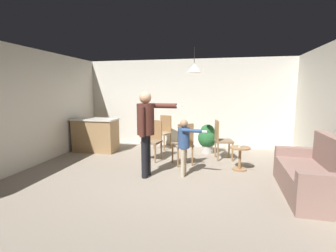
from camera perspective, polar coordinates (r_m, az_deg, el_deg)
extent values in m
plane|color=gray|center=(4.90, -1.18, -12.63)|extent=(7.68, 7.68, 0.00)
cube|color=silver|center=(7.74, 4.26, 5.28)|extent=(6.40, 0.10, 2.70)
cube|color=silver|center=(6.17, -31.58, 3.35)|extent=(0.10, 6.40, 2.70)
cube|color=#8C6B60|center=(4.86, 30.10, -11.14)|extent=(0.89, 1.47, 0.45)
cube|color=#8C6B60|center=(4.83, 34.25, -5.40)|extent=(0.25, 1.45, 0.55)
cube|color=#8C6B60|center=(4.11, 33.39, -13.55)|extent=(0.86, 0.21, 0.63)
cube|color=#8C6B60|center=(5.58, 27.87, -7.59)|extent=(0.86, 0.21, 0.63)
cylinder|color=olive|center=(5.74, 30.90, -10.36)|extent=(0.05, 0.05, 0.06)
cylinder|color=olive|center=(4.13, 28.56, -17.36)|extent=(0.05, 0.05, 0.06)
cylinder|color=olive|center=(5.58, 24.40, -10.42)|extent=(0.05, 0.05, 0.06)
cube|color=#99754C|center=(7.39, -16.46, -2.16)|extent=(1.20, 0.60, 0.91)
cube|color=beige|center=(7.32, -16.61, 1.50)|extent=(1.26, 0.66, 0.04)
cylinder|color=olive|center=(5.62, 16.44, -4.85)|extent=(0.44, 0.44, 0.03)
cylinder|color=olive|center=(5.68, 16.33, -7.41)|extent=(0.06, 0.06, 0.49)
cylinder|color=olive|center=(5.75, 16.24, -9.62)|extent=(0.31, 0.31, 0.03)
cylinder|color=black|center=(5.12, -4.76, -6.61)|extent=(0.13, 0.13, 0.87)
cylinder|color=black|center=(4.95, -5.49, -7.12)|extent=(0.13, 0.13, 0.87)
cylinder|color=#4C261E|center=(4.89, -5.23, 1.59)|extent=(0.35, 0.35, 0.62)
sphere|color=tan|center=(4.86, -5.30, 6.60)|extent=(0.24, 0.24, 0.24)
cylinder|color=#4C261E|center=(4.97, -1.30, 4.73)|extent=(0.59, 0.14, 0.10)
cube|color=white|center=(4.88, 2.32, 4.67)|extent=(0.13, 0.04, 0.04)
cylinder|color=#4C261E|center=(4.71, -6.08, 0.94)|extent=(0.10, 0.10, 0.58)
cylinder|color=tan|center=(5.14, 3.84, -8.15)|extent=(0.09, 0.09, 0.59)
cylinder|color=tan|center=(5.03, 3.46, -8.53)|extent=(0.09, 0.09, 0.59)
cylinder|color=navy|center=(4.96, 3.70, -2.74)|extent=(0.23, 0.23, 0.42)
sphere|color=#9E7556|center=(4.92, 3.73, 0.57)|extent=(0.16, 0.16, 0.16)
cylinder|color=navy|center=(5.10, 4.11, -2.70)|extent=(0.07, 0.07, 0.39)
cylinder|color=navy|center=(4.76, 5.57, -1.09)|extent=(0.40, 0.12, 0.07)
cube|color=white|center=(4.71, 8.26, -1.24)|extent=(0.13, 0.05, 0.04)
cylinder|color=olive|center=(6.59, 10.93, -5.26)|extent=(0.04, 0.04, 0.45)
cylinder|color=olive|center=(6.24, 11.52, -6.03)|extent=(0.04, 0.04, 0.45)
cylinder|color=olive|center=(6.66, 13.99, -5.21)|extent=(0.04, 0.04, 0.45)
cylinder|color=olive|center=(6.32, 14.74, -5.96)|extent=(0.04, 0.04, 0.45)
cube|color=#7F664C|center=(6.39, 12.87, -3.43)|extent=(0.50, 0.50, 0.05)
cube|color=olive|center=(6.31, 11.26, -1.00)|extent=(0.11, 0.38, 0.50)
cylinder|color=olive|center=(7.46, 0.61, -3.53)|extent=(0.04, 0.04, 0.45)
cylinder|color=olive|center=(7.65, -1.68, -3.23)|extent=(0.04, 0.04, 0.45)
cylinder|color=olive|center=(7.16, -0.90, -4.02)|extent=(0.04, 0.04, 0.45)
cylinder|color=olive|center=(7.36, -3.25, -3.70)|extent=(0.04, 0.04, 0.45)
cube|color=#997F60|center=(7.36, -1.31, -1.71)|extent=(0.54, 0.54, 0.05)
cube|color=olive|center=(7.47, -0.51, 0.58)|extent=(0.37, 0.17, 0.50)
cylinder|color=olive|center=(6.29, -1.56, -5.75)|extent=(0.04, 0.04, 0.45)
cylinder|color=olive|center=(6.44, -4.50, -5.43)|extent=(0.04, 0.04, 0.45)
cylinder|color=olive|center=(5.98, -2.99, -6.51)|extent=(0.04, 0.04, 0.45)
cylinder|color=olive|center=(6.14, -6.04, -6.15)|extent=(0.04, 0.04, 0.45)
cube|color=#7F664C|center=(6.15, -3.80, -3.70)|extent=(0.49, 0.49, 0.05)
cube|color=olive|center=(6.27, -3.04, -0.91)|extent=(0.38, 0.11, 0.50)
cylinder|color=olive|center=(5.65, 2.35, -7.39)|extent=(0.04, 0.04, 0.45)
cylinder|color=olive|center=(5.78, 5.70, -7.04)|extent=(0.04, 0.04, 0.45)
cylinder|color=olive|center=(5.97, 1.08, -6.51)|extent=(0.04, 0.04, 0.45)
cylinder|color=olive|center=(6.10, 4.27, -6.22)|extent=(0.04, 0.04, 0.45)
cube|color=#997F60|center=(5.81, 3.37, -4.40)|extent=(0.58, 0.58, 0.05)
cube|color=olive|center=(5.59, 4.14, -2.04)|extent=(0.34, 0.23, 0.50)
cylinder|color=#B7B2AD|center=(7.01, 9.09, -5.25)|extent=(0.31, 0.31, 0.24)
sphere|color=#235B2D|center=(6.95, 9.14, -2.79)|extent=(0.53, 0.53, 0.53)
sphere|color=#235B2D|center=(6.92, 9.18, -1.28)|extent=(0.40, 0.40, 0.40)
cube|color=white|center=(5.61, 16.56, -4.53)|extent=(0.11, 0.13, 0.04)
cone|color=silver|center=(5.70, 6.11, 13.27)|extent=(0.32, 0.32, 0.20)
cylinder|color=black|center=(5.73, 6.16, 15.96)|extent=(0.01, 0.01, 0.36)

